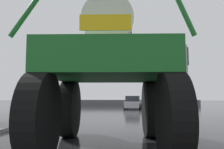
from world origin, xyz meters
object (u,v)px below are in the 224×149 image
sedan_ahead (133,103)px  traffic_signal_far_left (157,85)px  traffic_signal_near_right (186,68)px  oversize_sprayer (109,75)px

sedan_ahead → traffic_signal_far_left: 4.41m
traffic_signal_near_right → traffic_signal_far_left: (1.16, 18.98, 0.05)m
oversize_sprayer → traffic_signal_near_right: 5.11m
oversize_sprayer → traffic_signal_far_left: oversize_sprayer is taller
sedan_ahead → traffic_signal_near_right: 17.05m
sedan_ahead → traffic_signal_near_right: bearing=-166.3°
traffic_signal_near_right → traffic_signal_far_left: traffic_signal_far_left is taller
sedan_ahead → traffic_signal_near_right: size_ratio=1.10×
traffic_signal_near_right → oversize_sprayer: bearing=-130.7°
oversize_sprayer → traffic_signal_near_right: bearing=-43.0°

